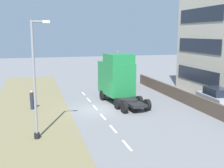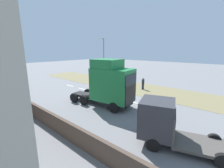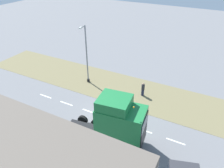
{
  "view_description": "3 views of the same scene",
  "coord_description": "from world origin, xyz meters",
  "px_view_note": "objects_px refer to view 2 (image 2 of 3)",
  "views": [
    {
      "loc": [
        -5.38,
        -24.53,
        6.94
      ],
      "look_at": [
        1.17,
        -0.96,
        2.53
      ],
      "focal_mm": 45.0,
      "sensor_mm": 36.0,
      "label": 1
    },
    {
      "loc": [
        13.97,
        12.37,
        5.89
      ],
      "look_at": [
        0.37,
        0.83,
        1.77
      ],
      "focal_mm": 24.0,
      "sensor_mm": 36.0,
      "label": 2
    },
    {
      "loc": [
        15.76,
        8.92,
        15.15
      ],
      "look_at": [
        -2.69,
        -0.88,
        2.53
      ],
      "focal_mm": 35.0,
      "sensor_mm": 36.0,
      "label": 3
    }
  ],
  "objects_px": {
    "parked_car": "(4,108)",
    "pedestrian": "(143,84)",
    "lorry_cab": "(110,84)",
    "lamp_post": "(104,63)",
    "flatbed_truck": "(164,122)"
  },
  "relations": [
    {
      "from": "lorry_cab",
      "to": "pedestrian",
      "type": "xyz_separation_m",
      "value": [
        -8.46,
        -0.82,
        -1.61
      ]
    },
    {
      "from": "pedestrian",
      "to": "lamp_post",
      "type": "bearing_deg",
      "value": -87.24
    },
    {
      "from": "flatbed_truck",
      "to": "pedestrian",
      "type": "xyz_separation_m",
      "value": [
        -11.16,
        -7.57,
        -0.62
      ]
    },
    {
      "from": "flatbed_truck",
      "to": "pedestrian",
      "type": "bearing_deg",
      "value": 16.45
    },
    {
      "from": "parked_car",
      "to": "lamp_post",
      "type": "relative_size",
      "value": 0.56
    },
    {
      "from": "pedestrian",
      "to": "lorry_cab",
      "type": "bearing_deg",
      "value": 5.51
    },
    {
      "from": "flatbed_truck",
      "to": "pedestrian",
      "type": "relative_size",
      "value": 3.4
    },
    {
      "from": "pedestrian",
      "to": "flatbed_truck",
      "type": "bearing_deg",
      "value": 34.14
    },
    {
      "from": "lorry_cab",
      "to": "lamp_post",
      "type": "relative_size",
      "value": 0.98
    },
    {
      "from": "flatbed_truck",
      "to": "parked_car",
      "type": "xyz_separation_m",
      "value": [
        5.34,
        -11.93,
        -0.52
      ]
    },
    {
      "from": "parked_car",
      "to": "pedestrian",
      "type": "relative_size",
      "value": 2.43
    },
    {
      "from": "parked_car",
      "to": "pedestrian",
      "type": "xyz_separation_m",
      "value": [
        -16.5,
        4.36,
        -0.1
      ]
    },
    {
      "from": "parked_car",
      "to": "lamp_post",
      "type": "xyz_separation_m",
      "value": [
        -16.13,
        -3.39,
        2.57
      ]
    },
    {
      "from": "lorry_cab",
      "to": "lamp_post",
      "type": "xyz_separation_m",
      "value": [
        -8.08,
        -8.56,
        1.06
      ]
    },
    {
      "from": "lorry_cab",
      "to": "parked_car",
      "type": "height_order",
      "value": "lorry_cab"
    }
  ]
}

